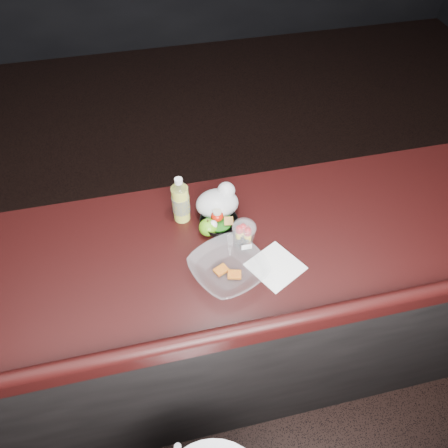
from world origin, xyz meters
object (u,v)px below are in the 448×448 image
(fruit_cup, at_px, (244,234))
(green_apple, at_px, (208,227))
(takeout_bowl, at_px, (228,269))
(snack_bowl, at_px, (219,223))
(lemonade_bottle, at_px, (181,202))

(fruit_cup, relative_size, green_apple, 1.71)
(takeout_bowl, bearing_deg, snack_bowl, 86.42)
(green_apple, relative_size, snack_bowl, 0.40)
(fruit_cup, xyz_separation_m, takeout_bowl, (-0.08, -0.11, -0.03))
(snack_bowl, bearing_deg, lemonade_bottle, 147.01)
(fruit_cup, height_order, snack_bowl, fruit_cup)
(fruit_cup, distance_m, takeout_bowl, 0.14)
(green_apple, distance_m, takeout_bowl, 0.20)
(lemonade_bottle, height_order, takeout_bowl, lemonade_bottle)
(fruit_cup, xyz_separation_m, green_apple, (-0.11, 0.09, -0.03))
(green_apple, xyz_separation_m, takeout_bowl, (0.03, -0.20, -0.00))
(lemonade_bottle, xyz_separation_m, green_apple, (0.08, -0.10, -0.05))
(fruit_cup, bearing_deg, green_apple, 142.07)
(green_apple, xyz_separation_m, snack_bowl, (0.04, 0.02, -0.01))
(green_apple, height_order, takeout_bowl, green_apple)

